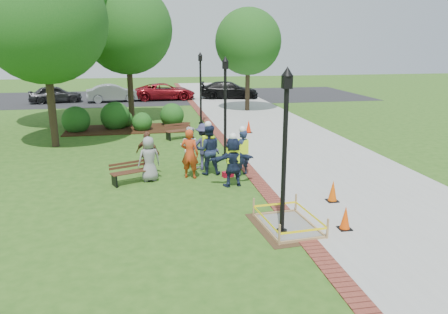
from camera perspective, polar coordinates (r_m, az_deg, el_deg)
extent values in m
plane|color=#285116|center=(14.03, -1.13, -5.28)|extent=(100.00, 100.00, 0.00)
cube|color=#9E9E99|center=(24.56, 6.64, 3.40)|extent=(6.00, 60.00, 0.02)
cube|color=maroon|center=(23.82, -0.87, 3.16)|extent=(0.50, 60.00, 0.03)
cube|color=#381E0F|center=(25.48, -12.25, 3.60)|extent=(7.00, 3.00, 0.05)
cube|color=black|center=(40.35, -7.41, 7.82)|extent=(36.00, 12.00, 0.01)
cube|color=#47331E|center=(12.00, 8.35, -9.01)|extent=(1.89, 2.44, 0.01)
cube|color=gray|center=(11.99, 8.35, -8.94)|extent=(1.35, 1.90, 0.04)
cube|color=tan|center=(11.98, 8.36, -8.85)|extent=(1.48, 2.03, 0.08)
cube|color=tan|center=(11.89, 8.40, -7.81)|extent=(1.51, 2.06, 0.55)
cube|color=yellow|center=(11.88, 8.40, -7.70)|extent=(1.46, 2.01, 0.06)
cube|color=#502A1B|center=(15.60, -12.10, -1.90)|extent=(1.43, 0.91, 0.04)
cube|color=#502A1B|center=(15.74, -12.43, -0.97)|extent=(1.29, 0.57, 0.22)
cube|color=black|center=(15.66, -12.05, -2.67)|extent=(1.33, 0.91, 0.40)
cube|color=#592E1E|center=(22.42, -5.84, 3.46)|extent=(1.49, 0.89, 0.04)
cube|color=#592E1E|center=(22.58, -6.10, 4.10)|extent=(1.36, 0.53, 0.23)
cube|color=black|center=(22.47, -5.83, 2.88)|extent=(1.39, 0.90, 0.42)
cube|color=black|center=(12.14, 15.46, -9.03)|extent=(0.34, 0.34, 0.04)
cone|color=#E74707|center=(12.01, 15.57, -7.58)|extent=(0.27, 0.27, 0.62)
cube|color=black|center=(14.06, 13.94, -5.59)|extent=(0.35, 0.35, 0.05)
cone|color=#DF5107|center=(13.94, 14.03, -4.26)|extent=(0.28, 0.28, 0.65)
cube|color=black|center=(23.94, 3.22, 3.22)|extent=(0.36, 0.36, 0.05)
cone|color=#F32B07|center=(23.87, 3.24, 4.06)|extent=(0.29, 0.29, 0.67)
cube|color=maroon|center=(16.08, 0.51, -2.26)|extent=(0.45, 0.33, 0.20)
cylinder|color=black|center=(10.95, 7.85, -0.78)|extent=(0.12, 0.12, 3.80)
cube|color=black|center=(10.60, 8.24, 9.70)|extent=(0.22, 0.22, 0.32)
cone|color=black|center=(10.58, 8.29, 11.05)|extent=(0.28, 0.28, 0.22)
cylinder|color=black|center=(11.58, 7.53, -9.63)|extent=(0.28, 0.28, 0.10)
cylinder|color=black|center=(18.55, 0.16, 5.75)|extent=(0.12, 0.12, 3.80)
cube|color=black|center=(18.34, 0.16, 11.93)|extent=(0.22, 0.22, 0.32)
cone|color=black|center=(18.33, 0.16, 12.71)|extent=(0.28, 0.28, 0.22)
cylinder|color=black|center=(18.93, 0.15, 0.21)|extent=(0.28, 0.28, 0.10)
cylinder|color=black|center=(26.39, -3.06, 8.42)|extent=(0.12, 0.12, 3.80)
cube|color=black|center=(26.24, -3.12, 12.77)|extent=(0.22, 0.22, 0.32)
cone|color=black|center=(26.23, -3.13, 13.31)|extent=(0.28, 0.28, 0.22)
cylinder|color=black|center=(26.65, -3.01, 4.47)|extent=(0.28, 0.28, 0.10)
cylinder|color=#3D2D1E|center=(21.91, -21.67, 7.35)|extent=(0.34, 0.34, 4.74)
sphere|color=#154C15|center=(21.79, -22.54, 16.18)|extent=(5.64, 5.64, 5.64)
cylinder|color=#3D2D1E|center=(27.95, -12.15, 9.29)|extent=(0.35, 0.35, 4.60)
sphere|color=#154C15|center=(27.85, -12.53, 16.03)|extent=(5.41, 5.41, 5.41)
cylinder|color=#3D2D1E|center=(31.68, 3.09, 9.66)|extent=(0.32, 0.32, 4.00)
sphere|color=#154C15|center=(31.56, 3.17, 14.83)|extent=(4.64, 4.64, 4.64)
cylinder|color=#3D2D1E|center=(27.13, -21.99, 10.02)|extent=(0.41, 0.41, 6.11)
sphere|color=#154C15|center=(25.56, -18.66, 3.15)|extent=(1.53, 1.53, 1.53)
sphere|color=#154C15|center=(25.88, -13.92, 3.63)|extent=(1.67, 1.67, 1.67)
sphere|color=#154C15|center=(25.00, -10.59, 3.43)|extent=(1.11, 1.11, 1.11)
sphere|color=#154C15|center=(26.34, -6.77, 4.15)|extent=(1.42, 1.42, 1.42)
sphere|color=#154C15|center=(26.29, -12.86, 3.86)|extent=(1.04, 1.04, 1.04)
imported|color=gray|center=(15.66, -9.75, -0.26)|extent=(0.58, 0.45, 1.61)
imported|color=#BF3B16|center=(15.79, -4.50, 0.42)|extent=(0.68, 0.58, 1.81)
imported|color=silver|center=(17.07, -4.52, 1.24)|extent=(0.63, 0.56, 1.66)
imported|color=brown|center=(16.48, -9.92, 0.51)|extent=(0.62, 0.55, 1.62)
imported|color=#323156|center=(16.84, -2.60, 1.35)|extent=(0.58, 0.37, 1.81)
imported|color=#1A2643|center=(14.87, 1.16, -0.64)|extent=(0.58, 0.41, 1.72)
cube|color=#C2EF14|center=(14.81, 1.16, 0.27)|extent=(0.42, 0.26, 0.52)
sphere|color=white|center=(14.66, 1.18, 2.69)|extent=(0.25, 0.25, 0.25)
imported|color=#1C2D49|center=(16.08, 2.38, 0.53)|extent=(0.65, 0.59, 1.72)
cube|color=#C2EF14|center=(16.02, 2.39, 1.38)|extent=(0.42, 0.26, 0.52)
sphere|color=white|center=(15.89, 2.42, 3.62)|extent=(0.25, 0.25, 0.25)
imported|color=#17173C|center=(16.20, -2.06, 0.93)|extent=(0.63, 0.43, 1.87)
cube|color=#C2EF14|center=(16.14, -2.07, 1.85)|extent=(0.42, 0.26, 0.52)
sphere|color=white|center=(16.00, -2.09, 4.28)|extent=(0.25, 0.25, 0.25)
imported|color=#28272A|center=(38.59, -21.07, 6.64)|extent=(2.84, 4.96, 1.52)
imported|color=gray|center=(37.73, -14.15, 7.01)|extent=(2.75, 5.04, 1.56)
imported|color=maroon|center=(38.26, -7.65, 7.42)|extent=(2.18, 4.77, 1.54)
imported|color=black|center=(38.82, 0.65, 7.66)|extent=(2.99, 5.23, 1.61)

